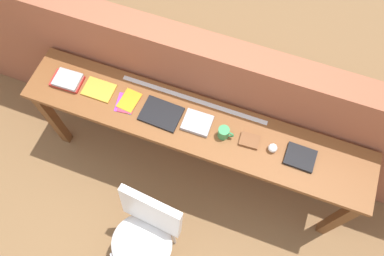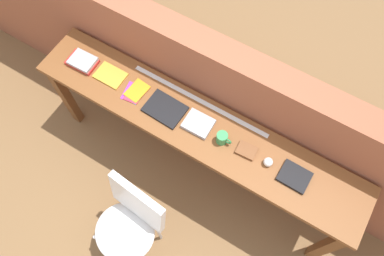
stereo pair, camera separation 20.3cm
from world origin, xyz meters
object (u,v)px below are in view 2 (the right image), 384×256
Objects in this scene: chair_white_moulded at (130,222)px; pamphlet_pile_colourful at (135,92)px; mug at (222,138)px; sports_ball_small at (268,162)px; book_stack_leftmost at (82,61)px; book_repair_rightmost at (294,176)px; leather_journal_brown at (247,150)px; magazine_cycling at (110,75)px; book_open_centre at (165,109)px.

chair_white_moulded is 4.44× the size of pamphlet_pile_colourful.
mug is 1.79× the size of sports_ball_small.
mug is at bearing -177.84° from sports_ball_small.
book_stack_leftmost is 1.17× the size of book_repair_rightmost.
book_stack_leftmost is at bearing 176.66° from leather_journal_brown.
magazine_cycling is 1.13m from leather_journal_brown.
mug is at bearing -0.66° from book_stack_leftmost.
sports_ball_small is at bearing 49.58° from chair_white_moulded.
book_repair_rightmost reaches higher than pamphlet_pile_colourful.
book_open_centre reaches higher than chair_white_moulded.
book_open_centre is (0.26, -0.00, 0.00)m from pamphlet_pile_colourful.
book_repair_rightmost reaches higher than book_open_centre.
chair_white_moulded is at bearing -136.65° from book_repair_rightmost.
book_repair_rightmost is at bearing -3.63° from leather_journal_brown.
magazine_cycling is at bearing 179.22° from book_open_centre.
book_repair_rightmost is at bearing 2.08° from mug.
leather_journal_brown is at bearing 177.60° from sports_ball_small.
book_stack_leftmost is 1.13× the size of pamphlet_pile_colourful.
pamphlet_pile_colourful is 0.26m from book_open_centre.
mug reaches higher than pamphlet_pile_colourful.
pamphlet_pile_colourful is (-0.41, 0.75, 0.36)m from chair_white_moulded.
pamphlet_pile_colourful is at bearing -178.53° from book_repair_rightmost.
sports_ball_small is 0.19m from book_repair_rightmost.
book_stack_leftmost is 1.04× the size of magazine_cycling.
mug is 0.52m from book_repair_rightmost.
leather_journal_brown is at bearing 0.23° from book_stack_leftmost.
leather_journal_brown is at bearing -0.27° from magazine_cycling.
chair_white_moulded is 0.97m from leather_journal_brown.
book_stack_leftmost is 0.48m from pamphlet_pile_colourful.
mug reaches higher than leather_journal_brown.
chair_white_moulded is at bearing -40.34° from book_stack_leftmost.
book_open_centre is (-0.15, 0.74, 0.36)m from chair_white_moulded.
magazine_cycling is 1.12× the size of book_repair_rightmost.
chair_white_moulded is 8.10× the size of mug.
pamphlet_pile_colourful is at bearing -0.85° from book_stack_leftmost.
book_open_centre is at bearing -2.91° from magazine_cycling.
sports_ball_small reaches higher than book_stack_leftmost.
book_repair_rightmost is at bearing 1.93° from sports_ball_small.
sports_ball_small is (0.34, 0.01, -0.01)m from mug.
magazine_cycling is (-0.64, 0.77, 0.36)m from chair_white_moulded.
mug is at bearing 2.09° from book_open_centre.
book_open_centre is at bearing -179.24° from sports_ball_small.
chair_white_moulded is 3.93× the size of book_stack_leftmost.
book_open_centre is at bearing 177.97° from leather_journal_brown.
sports_ball_small reaches higher than leather_journal_brown.
mug is 0.85× the size of leather_journal_brown.
sports_ball_small is at bearing 0.32° from pamphlet_pile_colourful.
sports_ball_small is at bearing -177.17° from book_repair_rightmost.
book_stack_leftmost is 2.06× the size of mug.
sports_ball_small reaches higher than magazine_cycling.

